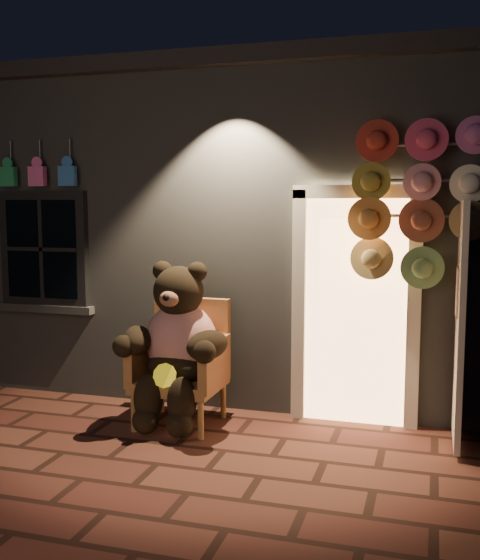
% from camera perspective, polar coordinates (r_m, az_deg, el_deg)
% --- Properties ---
extents(ground, '(60.00, 60.00, 0.00)m').
position_cam_1_polar(ground, '(5.35, -7.27, -15.61)').
color(ground, '#552C20').
rests_on(ground, ground).
extents(shop_building, '(7.30, 5.95, 3.51)m').
position_cam_1_polar(shop_building, '(8.75, 3.23, 4.79)').
color(shop_building, slate).
rests_on(shop_building, ground).
extents(wicker_armchair, '(0.80, 0.72, 1.14)m').
position_cam_1_polar(wicker_armchair, '(6.12, -4.96, -7.11)').
color(wicker_armchair, '#AF8443').
rests_on(wicker_armchair, ground).
extents(teddy_bear, '(1.08, 0.83, 1.48)m').
position_cam_1_polar(teddy_bear, '(5.94, -5.51, -5.60)').
color(teddy_bear, '#AC1C12').
rests_on(teddy_bear, ground).
extents(hat_rack, '(1.56, 0.22, 2.75)m').
position_cam_1_polar(hat_rack, '(5.79, 17.11, 7.17)').
color(hat_rack, '#59595E').
rests_on(hat_rack, ground).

